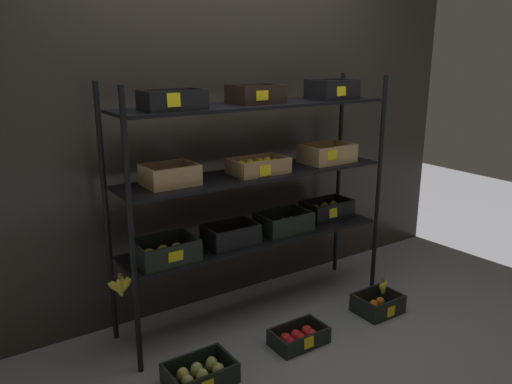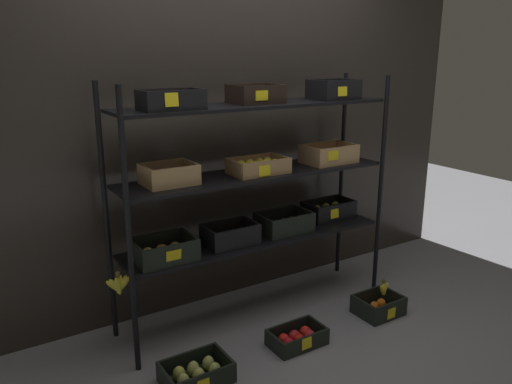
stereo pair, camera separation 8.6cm
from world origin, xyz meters
TOP-DOWN VIEW (x-y plane):
  - ground_plane at (0.00, 0.00)m, footprint 10.00×10.00m
  - storefront_wall at (0.00, 0.41)m, footprint 4.26×0.12m
  - display_rack at (0.00, -0.01)m, footprint 1.99×0.45m
  - crate_ground_pear at (-0.70, -0.49)m, footprint 0.37×0.26m
  - crate_ground_apple_red at (-0.01, -0.49)m, footprint 0.35×0.22m
  - crate_ground_tangerine at (0.70, -0.48)m, footprint 0.31×0.25m
  - banana_bunch_loose at (0.73, -0.49)m, footprint 0.11×0.04m

SIDE VIEW (x-z plane):
  - ground_plane at x=0.00m, z-range 0.00..0.00m
  - crate_ground_apple_red at x=-0.01m, z-range -0.01..0.10m
  - crate_ground_tangerine at x=0.70m, z-range -0.02..0.11m
  - crate_ground_pear at x=-0.70m, z-range -0.01..0.11m
  - banana_bunch_loose at x=0.73m, z-range 0.12..0.24m
  - display_rack at x=0.00m, z-range 0.17..1.77m
  - storefront_wall at x=0.00m, z-range 0.00..2.78m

